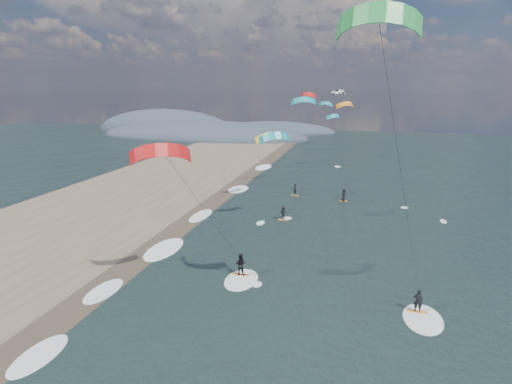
# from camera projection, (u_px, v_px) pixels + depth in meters

# --- Properties ---
(ground) EXTENTS (260.00, 260.00, 0.00)m
(ground) POSITION_uv_depth(u_px,v_px,m) (221.00, 362.00, 24.25)
(ground) COLOR black
(ground) RESTS_ON ground
(sand_strip) EXTENTS (26.00, 240.00, 0.00)m
(sand_strip) POSITION_uv_depth(u_px,v_px,m) (9.00, 256.00, 39.38)
(sand_strip) COLOR brown
(sand_strip) RESTS_ON ground
(wet_sand_strip) EXTENTS (3.00, 240.00, 0.00)m
(wet_sand_strip) POSITION_uv_depth(u_px,v_px,m) (126.00, 269.00, 36.51)
(wet_sand_strip) COLOR #382D23
(wet_sand_strip) RESTS_ON ground
(coastal_hills) EXTENTS (80.00, 41.00, 15.00)m
(coastal_hills) POSITION_uv_depth(u_px,v_px,m) (197.00, 134.00, 136.34)
(coastal_hills) COLOR #3D4756
(coastal_hills) RESTS_ON ground
(kitesurfer_near_a) EXTENTS (7.69, 8.37, 19.53)m
(kitesurfer_near_a) POSITION_uv_depth(u_px,v_px,m) (389.00, 92.00, 22.08)
(kitesurfer_near_a) COLOR orange
(kitesurfer_near_a) RESTS_ON ground
(kitesurfer_near_b) EXTENTS (7.26, 9.09, 12.35)m
(kitesurfer_near_b) POSITION_uv_depth(u_px,v_px,m) (189.00, 193.00, 29.92)
(kitesurfer_near_b) COLOR orange
(kitesurfer_near_b) RESTS_ON ground
(far_kitesurfers) EXTENTS (7.96, 12.41, 1.69)m
(far_kitesurfers) POSITION_uv_depth(u_px,v_px,m) (306.00, 202.00, 54.32)
(far_kitesurfers) COLOR orange
(far_kitesurfers) RESTS_ON ground
(bg_kite_field) EXTENTS (11.76, 65.91, 6.08)m
(bg_kite_field) POSITION_uv_depth(u_px,v_px,m) (319.00, 107.00, 75.63)
(bg_kite_field) COLOR gray
(bg_kite_field) RESTS_ON ground
(shoreline_surf) EXTENTS (2.40, 79.40, 0.11)m
(shoreline_surf) POSITION_uv_depth(u_px,v_px,m) (164.00, 250.00, 40.69)
(shoreline_surf) COLOR white
(shoreline_surf) RESTS_ON ground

